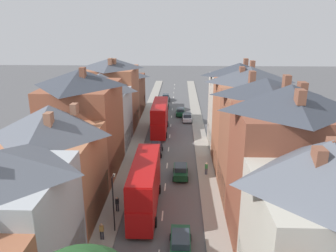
% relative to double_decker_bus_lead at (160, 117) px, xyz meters
% --- Properties ---
extents(pavement_left, '(2.20, 104.00, 0.14)m').
position_rel_double_decker_bus_lead_xyz_m(pavement_left, '(-3.29, 0.04, -2.75)').
color(pavement_left, gray).
rests_on(pavement_left, ground).
extents(pavement_right, '(2.20, 104.00, 0.14)m').
position_rel_double_decker_bus_lead_xyz_m(pavement_right, '(6.91, 0.04, -2.75)').
color(pavement_right, gray).
rests_on(pavement_right, ground).
extents(centre_line_dashes, '(0.14, 97.80, 0.01)m').
position_rel_double_decker_bus_lead_xyz_m(centre_line_dashes, '(1.81, -1.96, -2.81)').
color(centre_line_dashes, silver).
rests_on(centre_line_dashes, ground).
extents(terrace_row_left, '(8.00, 69.17, 13.60)m').
position_rel_double_decker_bus_lead_xyz_m(terrace_row_left, '(-8.37, -15.66, 2.82)').
color(terrace_row_left, '#A36042').
rests_on(terrace_row_left, ground).
extents(terrace_row_right, '(8.00, 48.99, 13.97)m').
position_rel_double_decker_bus_lead_xyz_m(terrace_row_right, '(12.00, -26.07, 3.45)').
color(terrace_row_right, brown).
rests_on(terrace_row_right, ground).
extents(double_decker_bus_lead, '(2.74, 10.80, 5.30)m').
position_rel_double_decker_bus_lead_xyz_m(double_decker_bus_lead, '(0.00, 0.00, 0.00)').
color(double_decker_bus_lead, '#B70F0F').
rests_on(double_decker_bus_lead, ground).
extents(double_decker_bus_mid_street, '(2.74, 10.80, 5.30)m').
position_rel_double_decker_bus_lead_xyz_m(double_decker_bus_mid_street, '(0.00, -24.82, 0.00)').
color(double_decker_bus_mid_street, '#B70F0F').
rests_on(double_decker_bus_mid_street, ground).
extents(car_near_blue, '(1.90, 4.12, 1.71)m').
position_rel_double_decker_bus_lead_xyz_m(car_near_blue, '(-1.29, -13.41, -1.96)').
color(car_near_blue, '#144728').
rests_on(car_near_blue, ground).
extents(car_near_silver, '(1.90, 4.16, 1.68)m').
position_rel_double_decker_bus_lead_xyz_m(car_near_silver, '(0.01, 24.30, -1.97)').
color(car_near_silver, '#4C515B').
rests_on(car_near_silver, ground).
extents(car_parked_left_a, '(1.90, 4.03, 1.65)m').
position_rel_double_decker_bus_lead_xyz_m(car_parked_left_a, '(0.01, 16.97, -1.99)').
color(car_parked_left_a, '#144728').
rests_on(car_parked_left_a, ground).
extents(car_parked_right_a, '(1.90, 4.48, 1.66)m').
position_rel_double_decker_bus_lead_xyz_m(car_parked_right_a, '(3.61, -31.21, -1.98)').
color(car_parked_right_a, '#144728').
rests_on(car_parked_right_a, ground).
extents(car_mid_black, '(1.90, 4.35, 1.70)m').
position_rel_double_decker_bus_lead_xyz_m(car_mid_black, '(0.01, -9.99, -1.96)').
color(car_mid_black, black).
rests_on(car_mid_black, ground).
extents(car_parked_left_b, '(1.90, 3.85, 1.57)m').
position_rel_double_decker_bus_lead_xyz_m(car_parked_left_b, '(4.91, 6.87, -2.02)').
color(car_parked_left_b, silver).
rests_on(car_parked_left_b, ground).
extents(car_mid_white, '(1.90, 3.91, 1.70)m').
position_rel_double_decker_bus_lead_xyz_m(car_mid_white, '(3.61, -17.33, -1.96)').
color(car_mid_white, '#144728').
rests_on(car_mid_white, ground).
extents(car_far_grey, '(1.90, 4.44, 1.58)m').
position_rel_double_decker_bus_lead_xyz_m(car_far_grey, '(3.61, 11.13, -2.02)').
color(car_far_grey, '#144728').
rests_on(car_far_grey, ground).
extents(pedestrian_near_right, '(0.36, 0.22, 1.61)m').
position_rel_double_decker_bus_lead_xyz_m(pedestrian_near_right, '(-3.31, -30.04, -1.78)').
color(pedestrian_near_right, '#23232D').
rests_on(pedestrian_near_right, pavement_left).
extents(pedestrian_mid_left, '(0.36, 0.22, 1.61)m').
position_rel_double_decker_bus_lead_xyz_m(pedestrian_mid_left, '(-2.78, -25.50, -1.78)').
color(pedestrian_mid_left, '#23232D').
rests_on(pedestrian_mid_left, pavement_left).
extents(pedestrian_mid_right, '(0.36, 0.22, 1.61)m').
position_rel_double_decker_bus_lead_xyz_m(pedestrian_mid_right, '(6.84, -16.73, -1.78)').
color(pedestrian_mid_right, '#3D4256').
rests_on(pedestrian_mid_right, pavement_right).
extents(street_lamp, '(0.20, 1.12, 5.50)m').
position_rel_double_decker_bus_lead_xyz_m(street_lamp, '(-2.44, -28.58, 0.43)').
color(street_lamp, black).
rests_on(street_lamp, ground).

